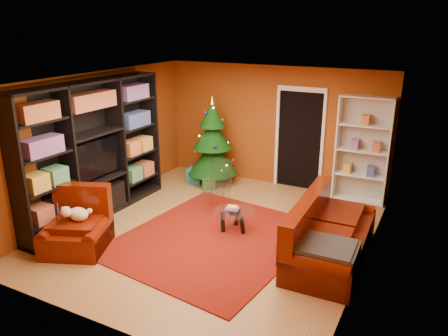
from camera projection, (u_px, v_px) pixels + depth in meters
The scene contains 18 objects.
floor at pixel (213, 233), 7.58m from camera, with size 5.00×5.50×0.05m, color olive.
ceiling at pixel (212, 79), 6.73m from camera, with size 5.00×5.50×0.05m, color silver.
wall_back at pixel (274, 126), 9.49m from camera, with size 5.00×0.05×2.60m, color #893E11.
wall_left at pixel (96, 142), 8.25m from camera, with size 0.05×5.50×2.60m, color #893E11.
wall_right at pixel (372, 186), 6.06m from camera, with size 0.05×5.50×2.60m, color #893E11.
doorway at pixel (299, 141), 9.27m from camera, with size 1.06×0.60×2.16m, color black, non-canonical shape.
rug at pixel (214, 239), 7.31m from camera, with size 2.77×3.23×0.02m, color maroon.
media_unit at pixel (93, 151), 7.86m from camera, with size 0.50×3.26×2.50m, color black, non-canonical shape.
christmas_tree at pixel (212, 141), 9.59m from camera, with size 1.11×1.11×1.98m, color black, non-canonical shape.
gift_box_teal at pixel (196, 175), 9.86m from camera, with size 0.34×0.34×0.34m, color #1C777B.
gift_box_green at pixel (210, 183), 9.48m from camera, with size 0.28×0.28×0.28m, color #225323.
gift_box_red at pixel (230, 173), 10.13m from camera, with size 0.24×0.24×0.24m, color maroon.
white_bookshelf at pixel (362, 150), 8.55m from camera, with size 1.01×0.36×2.19m, color white, non-canonical shape.
armchair at pixel (76, 227), 6.87m from camera, with size 1.01×1.01×0.79m, color #490F03, non-canonical shape.
dog at pixel (79, 214), 6.85m from camera, with size 0.40×0.30×0.26m, color beige, non-canonical shape.
sofa at pixel (332, 230), 6.59m from camera, with size 2.21×1.00×0.95m, color #490F03, non-canonical shape.
coffee_table at pixel (234, 221), 7.55m from camera, with size 0.73×0.73×0.46m, color gray, non-canonical shape.
acrylic_chair at pixel (217, 189), 8.31m from camera, with size 0.45×0.49×0.88m, color #66605B, non-canonical shape.
Camera 1 is at (3.29, -5.97, 3.47)m, focal length 35.00 mm.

